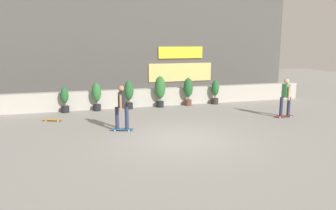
% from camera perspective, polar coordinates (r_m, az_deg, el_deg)
% --- Properties ---
extents(ground_plane, '(48.00, 48.00, 0.00)m').
position_cam_1_polar(ground_plane, '(11.25, 2.16, -5.90)').
color(ground_plane, gray).
extents(planter_wall, '(18.00, 0.40, 0.90)m').
position_cam_1_polar(planter_wall, '(16.80, -4.32, 1.29)').
color(planter_wall, '#B2ADA3').
rests_on(planter_wall, ground).
extents(building_backdrop, '(20.00, 2.08, 6.50)m').
position_cam_1_polar(building_backdrop, '(20.49, -6.81, 10.84)').
color(building_backdrop, '#4C4947').
rests_on(building_backdrop, ground).
extents(potted_plant_0, '(0.36, 0.36, 1.19)m').
position_cam_1_polar(potted_plant_0, '(15.98, -17.47, 0.96)').
color(potted_plant_0, black).
rests_on(potted_plant_0, ground).
extents(potted_plant_1, '(0.44, 0.44, 1.35)m').
position_cam_1_polar(potted_plant_1, '(15.99, -12.27, 1.70)').
color(potted_plant_1, black).
rests_on(potted_plant_1, ground).
extents(potted_plant_2, '(0.46, 0.46, 1.39)m').
position_cam_1_polar(potted_plant_2, '(16.16, -6.79, 2.09)').
color(potted_plant_2, black).
rests_on(potted_plant_2, ground).
extents(potted_plant_3, '(0.54, 0.54, 1.56)m').
position_cam_1_polar(potted_plant_3, '(16.47, -1.38, 2.76)').
color(potted_plant_3, black).
rests_on(potted_plant_3, ground).
extents(potted_plant_4, '(0.48, 0.48, 1.44)m').
position_cam_1_polar(potted_plant_4, '(16.93, 3.52, 2.67)').
color(potted_plant_4, brown).
rests_on(potted_plant_4, ground).
extents(potted_plant_5, '(0.40, 0.40, 1.26)m').
position_cam_1_polar(potted_plant_5, '(17.51, 8.17, 2.40)').
color(potted_plant_5, '#2D2823').
rests_on(potted_plant_5, ground).
extents(skater_mid_plaza, '(0.82, 0.54, 1.70)m').
position_cam_1_polar(skater_mid_plaza, '(12.15, -8.04, -0.16)').
color(skater_mid_plaza, '#266699').
rests_on(skater_mid_plaza, ground).
extents(skater_foreground, '(0.81, 0.56, 1.70)m').
position_cam_1_polar(skater_foreground, '(15.09, 19.71, 1.47)').
color(skater_foreground, maroon).
rests_on(skater_foreground, ground).
extents(skateboard_near_camera, '(0.82, 0.49, 0.08)m').
position_cam_1_polar(skateboard_near_camera, '(14.52, -19.36, -2.41)').
color(skateboard_near_camera, '#BF8C26').
rests_on(skateboard_near_camera, ground).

